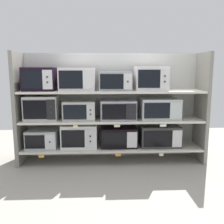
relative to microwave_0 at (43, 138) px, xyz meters
The scene contains 25 objects.
ground 1.46m from the microwave_0, 44.70° to the right, with size 6.57×6.00×0.02m, color gray.
back_panel 1.13m from the microwave_0, 14.86° to the left, with size 2.77×0.04×1.58m, color #B2B2AD.
upright_left 0.54m from the microwave_0, behind, with size 0.05×0.49×1.58m, color gray.
upright_right 2.36m from the microwave_0, ahead, with size 0.05×0.49×1.58m, color gray.
shelf_0 1.02m from the microwave_0, ahead, with size 2.57×0.49×0.03m, color beige.
microwave_0 is the anchor object (origin of this frame).
microwave_1 0.53m from the microwave_0, ahead, with size 0.51×0.35×0.33m.
microwave_2 1.10m from the microwave_0, ahead, with size 0.52×0.34×0.28m.
microwave_3 1.71m from the microwave_0, ahead, with size 0.58×0.35×0.31m.
price_tag_0 0.31m from the microwave_0, 83.11° to the right, with size 0.08×0.00×0.04m, color orange.
price_tag_1 1.13m from the microwave_0, 12.66° to the right, with size 0.08×0.00×0.03m, color orange.
price_tag_2 1.71m from the microwave_0, ahead, with size 0.06×0.00×0.04m, color beige.
shelf_1 1.04m from the microwave_0, ahead, with size 2.57×0.49×0.03m, color beige.
microwave_4 0.45m from the microwave_0, ahead, with size 0.46×0.39×0.34m.
microwave_5 0.68m from the microwave_0, ahead, with size 0.45×0.38×0.27m.
microwave_6 1.17m from the microwave_0, ahead, with size 0.50×0.43×0.28m.
microwave_7 1.75m from the microwave_0, ahead, with size 0.55×0.40×0.30m.
price_tag_3 0.60m from the microwave_0, 25.80° to the right, with size 0.06×0.00×0.03m, color beige.
price_tag_4 1.12m from the microwave_0, 12.86° to the right, with size 0.08×0.00×0.03m, color beige.
price_tag_5 1.73m from the microwave_0, ahead, with size 0.09×0.00×0.03m, color white.
shelf_2 1.21m from the microwave_0, ahead, with size 2.57×0.49×0.03m, color beige.
microwave_8 0.85m from the microwave_0, 168.81° to the right, with size 0.43×0.39×0.32m.
microwave_9 1.00m from the microwave_0, ahead, with size 0.50×0.34×0.32m.
microwave_10 1.33m from the microwave_0, ahead, with size 0.46×0.38×0.26m.
microwave_11 1.78m from the microwave_0, ahead, with size 0.45×0.41×0.34m.
Camera 1 is at (-0.15, -3.50, 1.32)m, focal length 39.48 mm.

